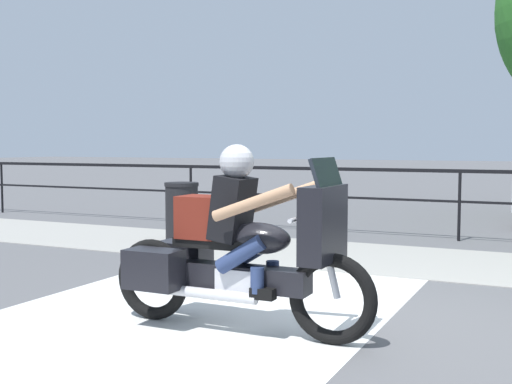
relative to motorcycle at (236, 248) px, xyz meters
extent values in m
plane|color=#565659|center=(0.95, 0.54, -0.71)|extent=(120.00, 120.00, 0.00)
cube|color=#99968E|center=(0.95, 3.94, -0.70)|extent=(44.00, 2.40, 0.01)
cube|color=silver|center=(-0.63, 0.34, -0.70)|extent=(3.42, 6.00, 0.01)
cube|color=black|center=(0.95, 6.09, 0.44)|extent=(36.00, 0.04, 0.06)
cube|color=black|center=(0.95, 6.09, -0.06)|extent=(36.00, 0.03, 0.04)
cylinder|color=black|center=(-9.25, 6.09, -0.12)|extent=(0.05, 0.05, 1.17)
cylinder|color=black|center=(-4.15, 6.09, -0.12)|extent=(0.05, 0.05, 1.17)
cylinder|color=black|center=(0.95, 6.09, -0.12)|extent=(0.05, 0.05, 1.17)
torus|color=black|center=(0.85, 0.00, -0.34)|extent=(0.73, 0.11, 0.73)
torus|color=black|center=(-0.85, 0.00, -0.34)|extent=(0.73, 0.11, 0.73)
cube|color=black|center=(0.00, 0.00, -0.24)|extent=(1.29, 0.22, 0.20)
cube|color=silver|center=(0.03, 0.00, -0.29)|extent=(0.34, 0.26, 0.26)
ellipsoid|color=black|center=(0.20, 0.00, 0.10)|extent=(0.57, 0.30, 0.26)
cube|color=black|center=(-0.17, 0.00, 0.04)|extent=(0.75, 0.28, 0.08)
cube|color=black|center=(0.77, 0.00, 0.25)|extent=(0.20, 0.62, 0.60)
cube|color=#1E232B|center=(0.79, 0.00, 0.65)|extent=(0.10, 0.53, 0.24)
cylinder|color=silver|center=(0.63, 0.00, 0.30)|extent=(0.04, 0.70, 0.04)
cylinder|color=silver|center=(-0.20, -0.16, -0.37)|extent=(0.93, 0.09, 0.09)
cube|color=black|center=(-0.67, -0.24, -0.19)|extent=(0.48, 0.28, 0.34)
cube|color=black|center=(-0.67, 0.24, -0.19)|extent=(0.48, 0.28, 0.34)
cylinder|color=silver|center=(0.82, 0.00, -0.05)|extent=(0.20, 0.06, 0.59)
cube|color=black|center=(-0.03, 0.00, 0.33)|extent=(0.31, 0.36, 0.56)
sphere|color=tan|center=(0.01, 0.00, 0.70)|extent=(0.23, 0.23, 0.23)
sphere|color=#B7B7BC|center=(0.01, 0.00, 0.72)|extent=(0.29, 0.29, 0.29)
cylinder|color=navy|center=(0.12, -0.15, -0.02)|extent=(0.44, 0.13, 0.34)
cylinder|color=navy|center=(0.27, -0.15, -0.22)|extent=(0.11, 0.11, 0.21)
cube|color=black|center=(0.32, -0.15, -0.32)|extent=(0.20, 0.10, 0.09)
cylinder|color=navy|center=(0.12, 0.15, -0.02)|extent=(0.44, 0.13, 0.34)
cylinder|color=navy|center=(0.27, 0.15, -0.22)|extent=(0.11, 0.11, 0.21)
cube|color=black|center=(0.32, 0.15, -0.32)|extent=(0.20, 0.10, 0.09)
cylinder|color=tan|center=(0.30, -0.30, 0.42)|extent=(0.69, 0.09, 0.32)
cylinder|color=tan|center=(0.30, 0.30, 0.42)|extent=(0.69, 0.09, 0.32)
cube|color=maroon|center=(-0.33, 0.00, 0.25)|extent=(0.37, 0.31, 0.36)
cylinder|color=black|center=(-3.09, 4.06, -0.25)|extent=(0.52, 0.52, 0.90)
cylinder|color=black|center=(-3.09, 4.06, 0.23)|extent=(0.55, 0.55, 0.06)
camera|label=1|loc=(2.44, -4.72, 0.86)|focal=45.00mm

